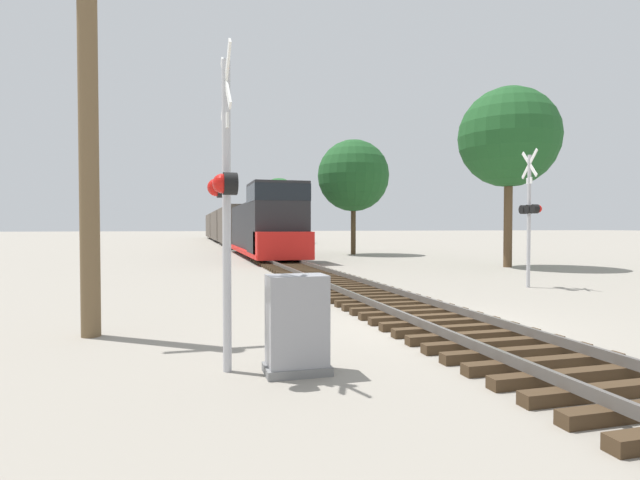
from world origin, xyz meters
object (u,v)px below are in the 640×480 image
object	(u,v)px
tree_far_right	(509,138)
tree_mid_background	(353,176)
relay_cabinet	(297,325)
crossing_signal_far	(530,211)
tree_deep_background	(279,199)
utility_pole	(89,137)
crossing_signal_near	(225,193)
freight_train	(230,226)

from	to	relation	value
tree_far_right	tree_mid_background	bearing A→B (deg)	107.07
tree_far_right	relay_cabinet	bearing A→B (deg)	-133.52
crossing_signal_far	tree_deep_background	distance (m)	45.93
utility_pole	tree_deep_background	size ratio (longest dim) A/B	0.91
crossing_signal_near	tree_far_right	bearing A→B (deg)	130.95
relay_cabinet	utility_pole	size ratio (longest dim) A/B	0.19
crossing_signal_near	tree_deep_background	size ratio (longest dim) A/B	0.57
crossing_signal_near	utility_pole	size ratio (longest dim) A/B	0.63
tree_mid_background	tree_deep_background	size ratio (longest dim) A/B	1.04
tree_mid_background	crossing_signal_near	bearing A→B (deg)	-112.51
utility_pole	relay_cabinet	bearing A→B (deg)	-45.75
freight_train	tree_mid_background	world-z (taller)	tree_mid_background
utility_pole	crossing_signal_near	bearing A→B (deg)	-52.59
tree_far_right	utility_pole	bearing A→B (deg)	-146.21
tree_far_right	tree_mid_background	size ratio (longest dim) A/B	1.08
tree_mid_background	crossing_signal_far	bearing A→B (deg)	-91.79
freight_train	relay_cabinet	distance (m)	50.81
crossing_signal_near	tree_far_right	xyz separation A→B (m)	(14.96, 14.41, 3.91)
freight_train	crossing_signal_near	xyz separation A→B (m)	(-4.41, -50.33, 0.48)
relay_cabinet	tree_far_right	xyz separation A→B (m)	(14.01, 14.76, 5.74)
freight_train	tree_mid_background	xyz separation A→B (m)	(6.73, -23.47, 3.62)
relay_cabinet	tree_mid_background	xyz separation A→B (m)	(10.19, 27.21, 4.97)
relay_cabinet	freight_train	bearing A→B (deg)	86.09
freight_train	relay_cabinet	size ratio (longest dim) A/B	48.11
tree_deep_background	freight_train	bearing A→B (deg)	-156.85
crossing_signal_near	crossing_signal_far	size ratio (longest dim) A/B	0.99
relay_cabinet	utility_pole	bearing A→B (deg)	134.25
freight_train	crossing_signal_near	bearing A→B (deg)	-95.00
freight_train	crossing_signal_near	distance (m)	50.53
crossing_signal_near	utility_pole	bearing A→B (deg)	-145.58
crossing_signal_far	crossing_signal_near	bearing A→B (deg)	131.51
utility_pole	tree_far_right	size ratio (longest dim) A/B	0.80
freight_train	tree_deep_background	size ratio (longest dim) A/B	8.33
crossing_signal_far	tree_mid_background	size ratio (longest dim) A/B	0.55
crossing_signal_far	utility_pole	distance (m)	13.46
utility_pole	tree_far_right	world-z (taller)	tree_far_right
relay_cabinet	tree_mid_background	distance (m)	29.48
relay_cabinet	tree_far_right	world-z (taller)	tree_far_right
tree_deep_background	crossing_signal_far	bearing A→B (deg)	-90.04
crossing_signal_near	tree_deep_background	xyz separation A→B (m)	(10.55, 52.96, 2.90)
tree_deep_background	tree_far_right	bearing A→B (deg)	-83.48
crossing_signal_near	tree_deep_background	world-z (taller)	tree_deep_background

